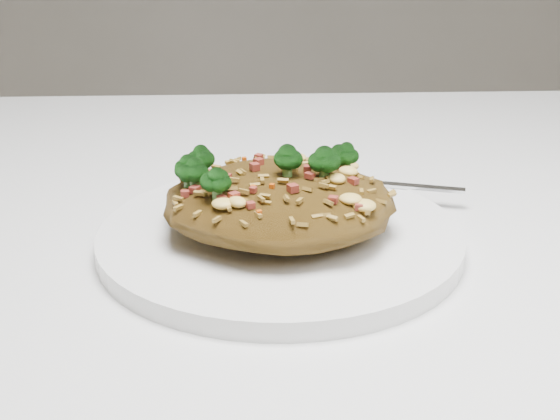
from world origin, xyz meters
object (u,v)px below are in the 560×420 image
object	(u,v)px
fork	(375,184)
dining_table	(359,312)
plate	(280,238)
fried_rice	(279,192)

from	to	relation	value
fork	dining_table	bearing A→B (deg)	-99.66
dining_table	fork	distance (m)	0.11
plate	fork	bearing A→B (deg)	45.84
plate	fork	world-z (taller)	fork
plate	fried_rice	size ratio (longest dim) A/B	1.60
dining_table	fork	world-z (taller)	fork
fried_rice	fork	world-z (taller)	fried_rice
plate	fried_rice	bearing A→B (deg)	169.86
dining_table	fried_rice	bearing A→B (deg)	-140.82
fork	fried_rice	bearing A→B (deg)	-118.57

